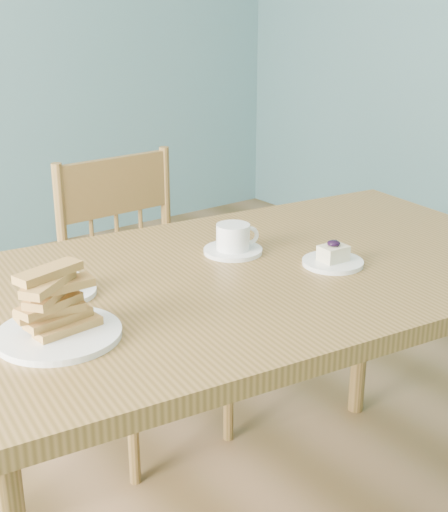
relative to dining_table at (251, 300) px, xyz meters
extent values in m
cube|color=olive|center=(0.00, 0.00, 0.06)|extent=(1.59, 1.05, 0.04)
cylinder|color=olive|center=(0.73, 0.27, -0.34)|extent=(0.06, 0.06, 0.76)
cube|color=olive|center=(0.06, 0.58, -0.28)|extent=(0.44, 0.42, 0.04)
cylinder|color=olive|center=(-0.12, 0.40, -0.51)|extent=(0.03, 0.03, 0.42)
cylinder|color=olive|center=(0.25, 0.41, -0.51)|extent=(0.03, 0.03, 0.42)
cylinder|color=olive|center=(-0.13, 0.75, -0.51)|extent=(0.03, 0.03, 0.42)
cylinder|color=olive|center=(0.24, 0.75, -0.51)|extent=(0.03, 0.03, 0.42)
cylinder|color=olive|center=(-0.14, 0.76, -0.02)|extent=(0.03, 0.03, 0.48)
cylinder|color=olive|center=(0.25, 0.76, -0.02)|extent=(0.03, 0.03, 0.48)
cube|color=olive|center=(0.06, 0.76, 0.12)|extent=(0.37, 0.03, 0.18)
cylinder|color=olive|center=(-0.03, 0.76, -0.12)|extent=(0.01, 0.01, 0.29)
cylinder|color=olive|center=(0.06, 0.76, -0.12)|extent=(0.01, 0.01, 0.29)
cylinder|color=olive|center=(0.15, 0.76, -0.12)|extent=(0.01, 0.01, 0.29)
cylinder|color=white|center=(0.18, -0.09, 0.09)|extent=(0.15, 0.15, 0.01)
cube|color=beige|center=(0.18, -0.09, 0.11)|extent=(0.07, 0.06, 0.04)
ellipsoid|color=black|center=(0.18, -0.09, 0.14)|extent=(0.03, 0.03, 0.01)
sphere|color=black|center=(0.19, -0.09, 0.13)|extent=(0.01, 0.01, 0.01)
sphere|color=black|center=(0.17, -0.09, 0.13)|extent=(0.01, 0.01, 0.01)
sphere|color=black|center=(0.18, -0.10, 0.13)|extent=(0.01, 0.01, 0.01)
cylinder|color=white|center=(-0.43, 0.14, 0.09)|extent=(0.15, 0.15, 0.01)
cube|color=beige|center=(-0.43, 0.14, 0.11)|extent=(0.08, 0.07, 0.04)
ellipsoid|color=black|center=(-0.43, 0.14, 0.14)|extent=(0.03, 0.03, 0.01)
sphere|color=black|center=(-0.42, 0.14, 0.14)|extent=(0.01, 0.01, 0.01)
sphere|color=black|center=(-0.43, 0.14, 0.14)|extent=(0.01, 0.01, 0.01)
sphere|color=black|center=(-0.42, 0.13, 0.14)|extent=(0.01, 0.01, 0.01)
cylinder|color=white|center=(0.04, 0.12, 0.09)|extent=(0.15, 0.15, 0.01)
cylinder|color=white|center=(0.04, 0.12, 0.12)|extent=(0.11, 0.11, 0.06)
cylinder|color=olive|center=(0.04, 0.12, 0.15)|extent=(0.07, 0.07, 0.00)
torus|color=white|center=(0.08, 0.10, 0.12)|extent=(0.05, 0.03, 0.05)
cylinder|color=white|center=(-0.52, -0.05, 0.09)|extent=(0.24, 0.24, 0.01)
camera|label=1|loc=(-1.01, -1.21, 0.70)|focal=50.00mm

